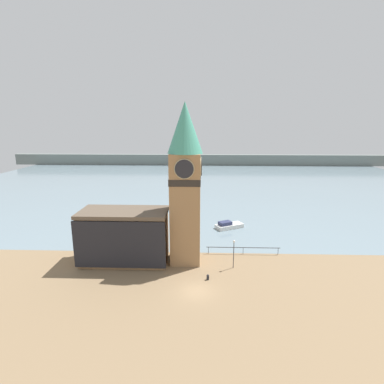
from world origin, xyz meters
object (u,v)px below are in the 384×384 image
clock_tower (185,180)px  mooring_bollard_near (208,277)px  pier_building (125,236)px  lamp_post (234,249)px  boat_near (228,225)px

clock_tower → mooring_bollard_near: 13.14m
pier_building → lamp_post: bearing=-5.7°
mooring_bollard_near → pier_building: bearing=157.4°
lamp_post → clock_tower: bearing=163.2°
pier_building → mooring_bollard_near: (11.87, -4.95, -3.44)m
boat_near → mooring_bollard_near: 20.04m
boat_near → mooring_bollard_near: bearing=-129.7°
pier_building → lamp_post: 15.57m
pier_building → lamp_post: (15.46, -1.54, -1.00)m
boat_near → lamp_post: bearing=-119.8°
pier_building → mooring_bollard_near: bearing=-22.6°
boat_near → mooring_bollard_near: size_ratio=7.85×
pier_building → mooring_bollard_near: size_ratio=17.13×
pier_building → lamp_post: size_ratio=3.06×
pier_building → boat_near: bearing=42.2°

